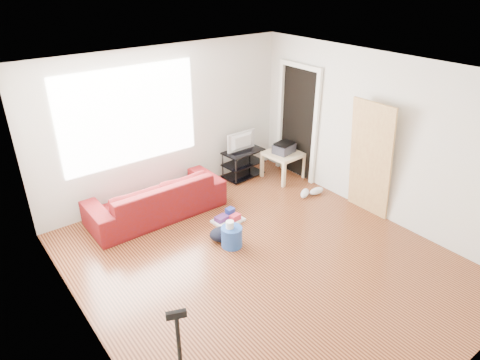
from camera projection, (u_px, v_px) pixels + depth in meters
room at (262, 173)px, 5.33m from camera, size 4.51×5.01×2.51m
sofa at (158, 214)px, 6.84m from camera, size 2.14×0.84×0.63m
tv_stand at (243, 163)px, 7.96m from camera, size 0.78×0.49×0.52m
tv at (243, 142)px, 7.77m from camera, size 0.60×0.08×0.35m
side_table at (284, 157)px, 7.85m from camera, size 0.65×0.65×0.50m
printer at (284, 148)px, 7.77m from camera, size 0.42×0.35×0.20m
bucket at (232, 245)px, 6.08m from camera, size 0.32×0.32×0.30m
toilet_paper at (230, 234)px, 5.99m from camera, size 0.11×0.11×0.10m
cleaning_tray at (228, 218)px, 6.64m from camera, size 0.48×0.40×0.16m
backpack at (222, 240)px, 6.21m from camera, size 0.42×0.37×0.20m
sneakers at (311, 192)px, 7.38m from camera, size 0.53×0.27×0.12m
door_panel at (363, 211)px, 6.92m from camera, size 0.23×0.74×1.84m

